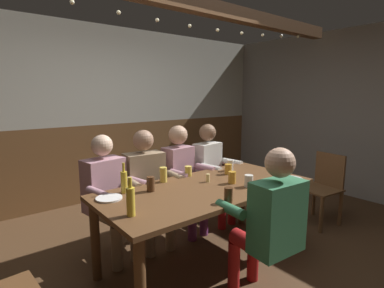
% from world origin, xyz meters
% --- Properties ---
extents(ground_plane, '(7.33, 7.33, 0.00)m').
position_xyz_m(ground_plane, '(0.00, 0.00, 0.00)').
color(ground_plane, '#4C331E').
extents(back_wall_upper, '(6.11, 0.12, 1.46)m').
position_xyz_m(back_wall_upper, '(0.00, 2.34, 1.89)').
color(back_wall_upper, beige).
extents(back_wall_wainscot, '(6.11, 0.12, 1.16)m').
position_xyz_m(back_wall_wainscot, '(0.00, 2.34, 0.58)').
color(back_wall_wainscot, brown).
rests_on(back_wall_wainscot, ground_plane).
extents(side_wall_concrete, '(0.12, 4.57, 2.62)m').
position_xyz_m(side_wall_concrete, '(3.12, 0.00, 1.31)').
color(side_wall_concrete, gray).
rests_on(side_wall_concrete, ground_plane).
extents(dining_table, '(2.04, 0.96, 0.77)m').
position_xyz_m(dining_table, '(0.00, -0.07, 0.67)').
color(dining_table, brown).
rests_on(dining_table, ground_plane).
extents(person_0, '(0.57, 0.58, 1.23)m').
position_xyz_m(person_0, '(-0.68, 0.64, 0.68)').
color(person_0, '#B78493').
rests_on(person_0, ground_plane).
extents(person_1, '(0.58, 0.55, 1.24)m').
position_xyz_m(person_1, '(-0.23, 0.64, 0.69)').
color(person_1, '#997F60').
rests_on(person_1, ground_plane).
extents(person_2, '(0.51, 0.54, 1.26)m').
position_xyz_m(person_2, '(0.24, 0.64, 0.70)').
color(person_2, '#B78493').
rests_on(person_2, ground_plane).
extents(person_3, '(0.53, 0.53, 1.25)m').
position_xyz_m(person_3, '(0.70, 0.64, 0.68)').
color(person_3, silver).
rests_on(person_3, ground_plane).
extents(person_4, '(0.56, 0.54, 1.25)m').
position_xyz_m(person_4, '(0.00, -0.79, 0.69)').
color(person_4, '#33724C').
rests_on(person_4, ground_plane).
extents(chair_empty_near_right, '(0.49, 0.49, 0.88)m').
position_xyz_m(chair_empty_near_right, '(1.76, -0.28, 0.48)').
color(chair_empty_near_right, brown).
rests_on(chair_empty_near_right, ground_plane).
extents(table_candle, '(0.04, 0.04, 0.08)m').
position_xyz_m(table_candle, '(0.11, 0.04, 0.81)').
color(table_candle, '#F9E08C').
rests_on(table_candle, dining_table).
extents(plate_0, '(0.22, 0.22, 0.01)m').
position_xyz_m(plate_0, '(-0.86, 0.18, 0.77)').
color(plate_0, white).
rests_on(plate_0, dining_table).
extents(plate_1, '(0.25, 0.25, 0.01)m').
position_xyz_m(plate_1, '(0.80, -0.42, 0.77)').
color(plate_1, white).
rests_on(plate_1, dining_table).
extents(bottle_0, '(0.06, 0.06, 0.27)m').
position_xyz_m(bottle_0, '(-0.69, 0.25, 0.87)').
color(bottle_0, gold).
rests_on(bottle_0, dining_table).
extents(bottle_1, '(0.06, 0.06, 0.28)m').
position_xyz_m(bottle_1, '(-0.87, -0.24, 0.88)').
color(bottle_1, gold).
rests_on(bottle_1, dining_table).
extents(pint_glass_0, '(0.07, 0.07, 0.13)m').
position_xyz_m(pint_glass_0, '(-0.48, 0.14, 0.83)').
color(pint_glass_0, '#4C2D19').
rests_on(pint_glass_0, dining_table).
extents(pint_glass_1, '(0.07, 0.07, 0.10)m').
position_xyz_m(pint_glass_1, '(0.09, 0.33, 0.82)').
color(pint_glass_1, '#E5C64C').
rests_on(pint_glass_1, dining_table).
extents(pint_glass_2, '(0.08, 0.08, 0.11)m').
position_xyz_m(pint_glass_2, '(0.30, -0.31, 0.82)').
color(pint_glass_2, white).
rests_on(pint_glass_2, dining_table).
extents(pint_glass_3, '(0.07, 0.07, 0.12)m').
position_xyz_m(pint_glass_3, '(-0.14, -0.48, 0.83)').
color(pint_glass_3, '#4C2D19').
rests_on(pint_glass_3, dining_table).
extents(pint_glass_4, '(0.08, 0.08, 0.11)m').
position_xyz_m(pint_glass_4, '(0.47, 0.13, 0.82)').
color(pint_glass_4, gold).
rests_on(pint_glass_4, dining_table).
extents(pint_glass_5, '(0.07, 0.07, 0.12)m').
position_xyz_m(pint_glass_5, '(0.26, -0.14, 0.82)').
color(pint_glass_5, gold).
rests_on(pint_glass_5, dining_table).
extents(pint_glass_6, '(0.08, 0.08, 0.12)m').
position_xyz_m(pint_glass_6, '(0.59, 0.22, 0.83)').
color(pint_glass_6, white).
rests_on(pint_glass_6, dining_table).
extents(pint_glass_7, '(0.07, 0.07, 0.15)m').
position_xyz_m(pint_glass_7, '(-0.24, 0.31, 0.84)').
color(pint_glass_7, '#E5C64C').
rests_on(pint_glass_7, dining_table).
extents(string_lights, '(4.31, 0.04, 0.15)m').
position_xyz_m(string_lights, '(-0.00, 0.44, 2.35)').
color(string_lights, '#F9EAB2').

